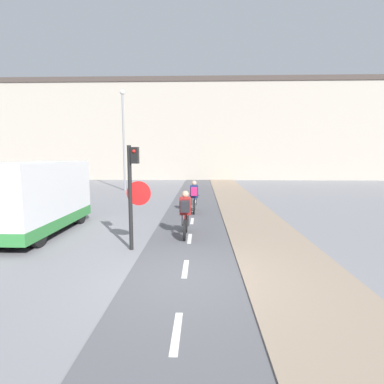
{
  "coord_description": "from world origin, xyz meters",
  "views": [
    {
      "loc": [
        0.36,
        -6.14,
        2.65
      ],
      "look_at": [
        0.0,
        5.36,
        1.2
      ],
      "focal_mm": 28.0,
      "sensor_mm": 36.0,
      "label": 1
    }
  ],
  "objects_px": {
    "traffic_light_pole": "(133,186)",
    "cyclist_far": "(194,197)",
    "cyclist_near": "(185,215)",
    "street_lamp_far": "(123,130)",
    "van": "(34,199)"
  },
  "relations": [
    {
      "from": "traffic_light_pole",
      "to": "street_lamp_far",
      "type": "height_order",
      "value": "street_lamp_far"
    },
    {
      "from": "cyclist_far",
      "to": "traffic_light_pole",
      "type": "bearing_deg",
      "value": -105.84
    },
    {
      "from": "street_lamp_far",
      "to": "cyclist_far",
      "type": "xyz_separation_m",
      "value": [
        5.32,
        -8.33,
        -3.67
      ]
    },
    {
      "from": "cyclist_near",
      "to": "cyclist_far",
      "type": "relative_size",
      "value": 1.03
    },
    {
      "from": "cyclist_near",
      "to": "cyclist_far",
      "type": "xyz_separation_m",
      "value": [
        0.19,
        4.05,
        -0.01
      ]
    },
    {
      "from": "cyclist_far",
      "to": "van",
      "type": "distance_m",
      "value": 6.49
    },
    {
      "from": "cyclist_near",
      "to": "cyclist_far",
      "type": "height_order",
      "value": "cyclist_near"
    },
    {
      "from": "traffic_light_pole",
      "to": "cyclist_far",
      "type": "distance_m",
      "value": 5.73
    },
    {
      "from": "cyclist_far",
      "to": "cyclist_near",
      "type": "bearing_deg",
      "value": -92.62
    },
    {
      "from": "traffic_light_pole",
      "to": "cyclist_near",
      "type": "xyz_separation_m",
      "value": [
        1.35,
        1.36,
        -1.09
      ]
    },
    {
      "from": "traffic_light_pole",
      "to": "van",
      "type": "bearing_deg",
      "value": 156.3
    },
    {
      "from": "traffic_light_pole",
      "to": "cyclist_near",
      "type": "distance_m",
      "value": 2.21
    },
    {
      "from": "traffic_light_pole",
      "to": "cyclist_far",
      "type": "height_order",
      "value": "traffic_light_pole"
    },
    {
      "from": "street_lamp_far",
      "to": "cyclist_near",
      "type": "relative_size",
      "value": 4.32
    },
    {
      "from": "cyclist_near",
      "to": "van",
      "type": "xyz_separation_m",
      "value": [
        -5.06,
        0.27,
        0.46
      ]
    }
  ]
}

